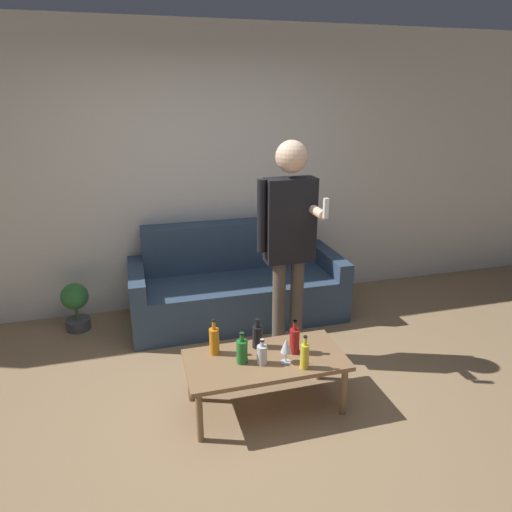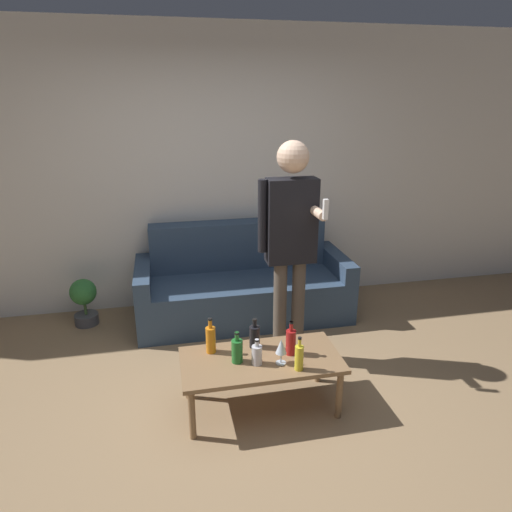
% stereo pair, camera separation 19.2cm
% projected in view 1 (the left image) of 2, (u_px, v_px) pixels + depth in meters
% --- Properties ---
extents(ground_plane, '(16.00, 16.00, 0.00)m').
position_uv_depth(ground_plane, '(258.00, 434.00, 2.95)').
color(ground_plane, '#997A56').
extents(wall_back, '(8.00, 0.06, 2.70)m').
position_uv_depth(wall_back, '(199.00, 173.00, 4.42)').
color(wall_back, silver).
rests_on(wall_back, ground_plane).
extents(couch, '(2.01, 0.82, 0.89)m').
position_uv_depth(couch, '(237.00, 285.00, 4.45)').
color(couch, '#334760').
rests_on(couch, ground_plane).
extents(coffee_table, '(1.08, 0.52, 0.39)m').
position_uv_depth(coffee_table, '(265.00, 364.00, 3.09)').
color(coffee_table, '#8E6B47').
rests_on(coffee_table, ground_plane).
extents(bottle_orange, '(0.06, 0.06, 0.23)m').
position_uv_depth(bottle_orange, '(305.00, 355.00, 2.94)').
color(bottle_orange, yellow).
rests_on(bottle_orange, coffee_table).
extents(bottle_green, '(0.07, 0.07, 0.25)m').
position_uv_depth(bottle_green, '(294.00, 340.00, 3.11)').
color(bottle_green, '#B21E1E').
rests_on(bottle_green, coffee_table).
extents(bottle_dark, '(0.08, 0.08, 0.22)m').
position_uv_depth(bottle_dark, '(242.00, 351.00, 3.00)').
color(bottle_dark, '#23752D').
rests_on(bottle_dark, coffee_table).
extents(bottle_yellow, '(0.07, 0.07, 0.26)m').
position_uv_depth(bottle_yellow, '(214.00, 340.00, 3.10)').
color(bottle_yellow, orange).
rests_on(bottle_yellow, coffee_table).
extents(bottle_red, '(0.07, 0.07, 0.18)m').
position_uv_depth(bottle_red, '(262.00, 354.00, 2.99)').
color(bottle_red, silver).
rests_on(bottle_red, coffee_table).
extents(bottle_clear, '(0.07, 0.07, 0.22)m').
position_uv_depth(bottle_clear, '(258.00, 336.00, 3.18)').
color(bottle_clear, black).
rests_on(bottle_clear, coffee_table).
extents(wine_glass_near, '(0.07, 0.07, 0.18)m').
position_uv_depth(wine_glass_near, '(286.00, 346.00, 2.99)').
color(wine_glass_near, silver).
rests_on(wine_glass_near, coffee_table).
extents(person_standing_front, '(0.44, 0.44, 1.77)m').
position_uv_depth(person_standing_front, '(289.00, 234.00, 3.45)').
color(person_standing_front, brown).
rests_on(person_standing_front, ground_plane).
extents(potted_plant, '(0.24, 0.24, 0.45)m').
position_uv_depth(potted_plant, '(76.00, 303.00, 4.18)').
color(potted_plant, '#4C4C51').
rests_on(potted_plant, ground_plane).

